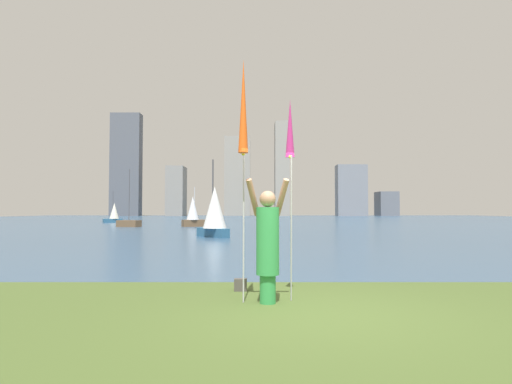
{
  "coord_description": "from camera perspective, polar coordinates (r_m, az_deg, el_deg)",
  "views": [
    {
      "loc": [
        -1.01,
        -6.53,
        1.51
      ],
      "look_at": [
        -1.04,
        8.88,
        2.14
      ],
      "focal_mm": 31.11,
      "sensor_mm": 36.0,
      "label": 1
    }
  ],
  "objects": [
    {
      "name": "skyline_tower_3",
      "position": [
        114.08,
        3.43,
        2.94
      ],
      "size": [
        3.56,
        6.64,
        23.97
      ],
      "color": "gray",
      "rests_on": "ground"
    },
    {
      "name": "skyline_tower_4",
      "position": [
        115.93,
        12.24,
        0.19
      ],
      "size": [
        7.51,
        4.62,
        13.01
      ],
      "color": "gray",
      "rests_on": "ground"
    },
    {
      "name": "ground",
      "position": [
        57.51,
        1.12,
        -3.9
      ],
      "size": [
        120.0,
        138.0,
        0.12
      ],
      "color": "#475B28"
    },
    {
      "name": "skyline_tower_0",
      "position": [
        119.34,
        -16.26,
        3.39
      ],
      "size": [
        7.55,
        3.63,
        26.41
      ],
      "color": "#565B66",
      "rests_on": "ground"
    },
    {
      "name": "kite_flag_left",
      "position": [
        7.34,
        -1.54,
        10.5
      ],
      "size": [
        0.16,
        0.5,
        4.0
      ],
      "color": "#B2B2B7",
      "rests_on": "ground"
    },
    {
      "name": "person",
      "position": [
        7.28,
        1.61,
        -6.37
      ],
      "size": [
        0.75,
        0.55,
        2.04
      ],
      "rotation": [
        0.0,
        0.0,
        -0.26
      ],
      "color": "green",
      "rests_on": "ground"
    },
    {
      "name": "skyline_tower_5",
      "position": [
        122.82,
        16.54,
        -1.46
      ],
      "size": [
        4.89,
        6.58,
        6.34
      ],
      "color": "slate",
      "rests_on": "ground"
    },
    {
      "name": "skyline_tower_2",
      "position": [
        117.81,
        -2.31,
        2.06
      ],
      "size": [
        6.77,
        3.39,
        21.04
      ],
      "color": "gray",
      "rests_on": "ground"
    },
    {
      "name": "kite_flag_right",
      "position": [
        7.71,
        4.51,
        7.51
      ],
      "size": [
        0.16,
        0.4,
        3.42
      ],
      "color": "#B2B2B7",
      "rests_on": "ground"
    },
    {
      "name": "sailboat_2",
      "position": [
        41.47,
        -15.92,
        -3.87
      ],
      "size": [
        2.24,
        1.58,
        5.22
      ],
      "color": "brown",
      "rests_on": "ground"
    },
    {
      "name": "skyline_tower_1",
      "position": [
        115.74,
        -10.11,
        0.09
      ],
      "size": [
        4.41,
        7.03,
        12.64
      ],
      "color": "gray",
      "rests_on": "ground"
    },
    {
      "name": "sailboat_7",
      "position": [
        24.84,
        -5.27,
        -2.44
      ],
      "size": [
        2.06,
        2.38,
        4.36
      ],
      "color": "#2D6084",
      "rests_on": "ground"
    },
    {
      "name": "bag",
      "position": [
        8.48,
        -1.9,
        -11.84
      ],
      "size": [
        0.23,
        0.16,
        0.23
      ],
      "color": "#4C4742",
      "rests_on": "ground"
    },
    {
      "name": "sailboat_4",
      "position": [
        56.52,
        -17.71,
        -2.65
      ],
      "size": [
        2.36,
        1.9,
        3.81
      ],
      "color": "#2D6084",
      "rests_on": "ground"
    },
    {
      "name": "sailboat_3",
      "position": [
        40.76,
        -7.96,
        -2.64
      ],
      "size": [
        2.33,
        1.69,
        3.62
      ],
      "color": "brown",
      "rests_on": "ground"
    }
  ]
}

